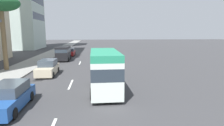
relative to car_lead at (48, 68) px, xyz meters
name	(u,v)px	position (x,y,z in m)	size (l,w,h in m)	color
ground_plane	(82,58)	(13.86, -2.95, -0.80)	(198.00, 198.00, 0.00)	#38383A
sidewalk_right	(42,58)	(13.86, 4.29, -0.73)	(162.00, 3.96, 0.15)	gray
lane_stripe_mid	(71,84)	(-4.15, -2.95, -0.80)	(3.20, 0.16, 0.01)	silver
lane_stripe_far	(80,63)	(8.09, -2.95, -0.80)	(3.20, 0.16, 0.01)	silver
car_lead	(48,68)	(0.00, 0.00, 0.00)	(4.42, 1.84, 1.71)	beige
car_second	(9,97)	(-9.38, 0.14, -0.05)	(4.54, 1.90, 1.59)	#1E478C
car_third	(70,52)	(17.80, -0.31, -0.07)	(4.46, 1.85, 1.54)	#A51E1E
van_fourth	(63,52)	(11.05, -0.01, 0.57)	(4.80, 2.10, 2.40)	black
minibus_fifth	(105,70)	(-6.47, -5.90, 0.96)	(6.23, 2.28, 3.23)	silver
palm_tree	(1,5)	(2.88, 5.66, 7.07)	(4.27, 4.27, 8.93)	brown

